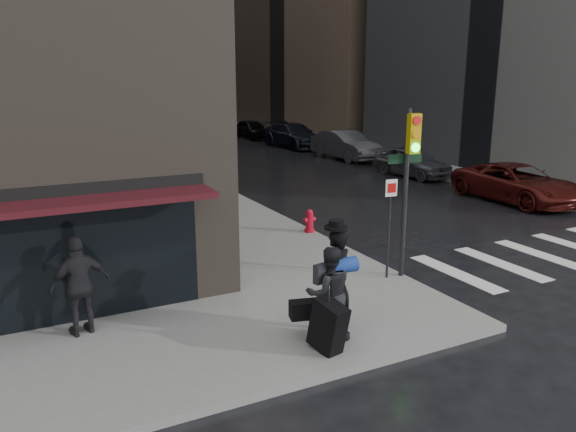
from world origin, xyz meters
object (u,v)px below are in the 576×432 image
at_px(fire_hydrant, 310,222).
at_px(parked_car_0, 517,183).
at_px(man_overcoat, 334,289).
at_px(parked_car_2, 345,145).
at_px(man_jeans, 328,293).
at_px(traffic_light, 407,171).
at_px(man_greycoat, 80,285).
at_px(parked_car_1, 412,162).
at_px(parked_car_5, 218,123).
at_px(parked_car_6, 198,119).
at_px(parked_car_3, 294,135).
at_px(parked_car_4, 252,129).

bearing_deg(fire_hydrant, parked_car_0, 3.51).
xyz_separation_m(man_overcoat, parked_car_2, (12.90, 19.68, -0.26)).
relative_size(man_jeans, traffic_light, 0.44).
bearing_deg(man_greycoat, man_jeans, 137.21).
xyz_separation_m(man_greycoat, parked_car_1, (16.88, 11.11, -0.39)).
height_order(fire_hydrant, parked_car_2, parked_car_2).
distance_m(parked_car_0, parked_car_1, 6.31).
bearing_deg(man_overcoat, parked_car_2, -135.55).
bearing_deg(parked_car_5, man_jeans, -108.75).
height_order(man_overcoat, fire_hydrant, man_overcoat).
bearing_deg(parked_car_5, man_greycoat, -115.27).
relative_size(man_overcoat, man_jeans, 1.26).
height_order(parked_car_2, parked_car_6, parked_car_2).
xyz_separation_m(parked_car_3, parked_car_6, (-0.64, 18.94, -0.15)).
distance_m(traffic_light, fire_hydrant, 5.04).
bearing_deg(parked_car_5, parked_car_3, -87.47).
xyz_separation_m(man_jeans, parked_car_3, (12.90, 26.01, -0.23)).
relative_size(man_greycoat, parked_car_2, 0.38).
bearing_deg(man_greycoat, fire_hydrant, -163.16).
bearing_deg(parked_car_1, parked_car_2, 83.19).
distance_m(fire_hydrant, parked_car_2, 16.46).
relative_size(man_overcoat, parked_car_6, 0.47).
relative_size(traffic_light, parked_car_4, 0.94).
relative_size(fire_hydrant, parked_car_6, 0.15).
bearing_deg(parked_car_2, parked_car_1, -94.52).
xyz_separation_m(man_overcoat, man_greycoat, (-4.14, 2.25, 0.02)).
bearing_deg(traffic_light, man_overcoat, -142.23).
bearing_deg(traffic_light, parked_car_6, 84.23).
bearing_deg(parked_car_3, parked_car_0, -93.49).
xyz_separation_m(traffic_light, parked_car_0, (9.66, 5.10, -2.01)).
xyz_separation_m(parked_car_0, parked_car_2, (0.09, 12.62, 0.10)).
relative_size(man_greycoat, parked_car_1, 0.45).
xyz_separation_m(parked_car_3, parked_car_4, (-0.40, 6.31, -0.09)).
relative_size(parked_car_3, parked_car_6, 1.17).
distance_m(man_greycoat, traffic_light, 7.49).
distance_m(man_overcoat, parked_car_3, 28.96).
bearing_deg(parked_car_5, parked_car_2, -88.40).
bearing_deg(parked_car_4, traffic_light, -110.76).
distance_m(fire_hydrant, parked_car_5, 33.34).
bearing_deg(parked_car_3, man_overcoat, -119.79).
distance_m(parked_car_1, parked_car_4, 18.94).
relative_size(man_jeans, parked_car_5, 0.41).
height_order(man_greycoat, parked_car_5, man_greycoat).
bearing_deg(parked_car_2, parked_car_6, 88.78).
bearing_deg(parked_car_2, traffic_light, -121.78).
xyz_separation_m(parked_car_4, parked_car_6, (-0.24, 12.62, -0.06)).
xyz_separation_m(man_greycoat, parked_car_2, (17.05, 17.42, -0.28)).
distance_m(man_greycoat, parked_car_6, 45.67).
bearing_deg(parked_car_4, man_greycoat, -122.67).
bearing_deg(parked_car_6, parked_car_3, -91.22).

